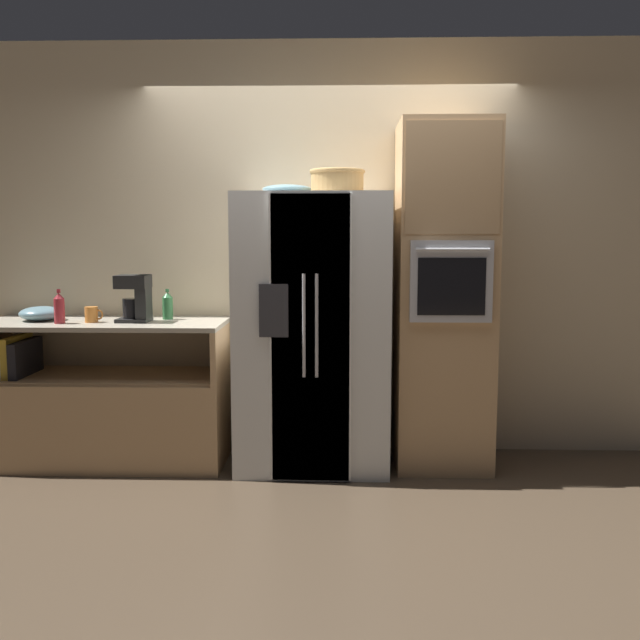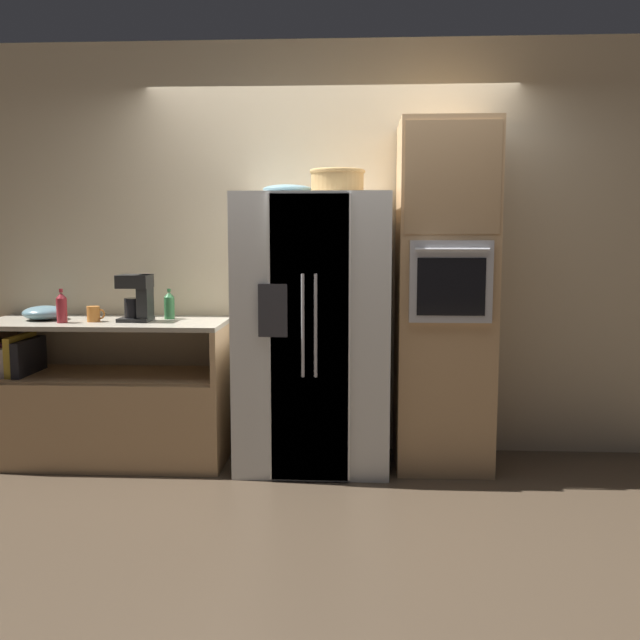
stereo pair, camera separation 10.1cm
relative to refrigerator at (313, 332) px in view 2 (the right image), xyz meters
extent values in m
plane|color=#4C3D2D|center=(0.10, -0.01, -0.88)|extent=(20.00, 20.00, 0.00)
cube|color=beige|center=(0.10, 0.39, 0.52)|extent=(12.00, 0.06, 2.80)
cube|color=tan|center=(-1.38, 0.03, -0.60)|extent=(1.60, 0.66, 0.57)
cube|color=tan|center=(-1.38, 0.03, -0.30)|extent=(1.53, 0.61, 0.02)
cube|color=tan|center=(-0.60, 0.03, -0.14)|extent=(0.04, 0.66, 0.34)
cube|color=#ADA38E|center=(-1.38, 0.03, 0.04)|extent=(1.60, 0.66, 0.03)
cube|color=#934784|center=(-2.04, 0.00, -0.19)|extent=(0.04, 0.46, 0.21)
cube|color=silver|center=(-2.00, 0.00, -0.20)|extent=(0.05, 0.37, 0.19)
cube|color=gold|center=(-1.95, 0.00, -0.16)|extent=(0.04, 0.39, 0.26)
cube|color=black|center=(-1.89, 0.00, -0.18)|extent=(0.05, 0.42, 0.23)
cube|color=silver|center=(0.00, 0.01, 0.00)|extent=(0.97, 0.70, 1.76)
cube|color=silver|center=(-0.01, -0.35, 0.00)|extent=(0.48, 0.02, 1.73)
cube|color=silver|center=(0.01, -0.35, 0.00)|extent=(0.48, 0.02, 1.73)
cylinder|color=#B2B2B7|center=(-0.04, -0.38, 0.09)|extent=(0.02, 0.02, 0.62)
cylinder|color=#B2B2B7|center=(0.04, -0.38, 0.09)|extent=(0.02, 0.02, 0.62)
cube|color=#2D2D33|center=(-0.22, -0.37, 0.18)|extent=(0.17, 0.01, 0.32)
cube|color=tan|center=(0.84, 0.05, 0.22)|extent=(0.60, 0.62, 2.21)
cube|color=#ADADB2|center=(0.84, -0.27, 0.35)|extent=(0.49, 0.04, 0.49)
cube|color=black|center=(0.84, -0.29, 0.32)|extent=(0.40, 0.01, 0.34)
cylinder|color=#B2B2B7|center=(0.84, -0.31, 0.54)|extent=(0.43, 0.02, 0.02)
cube|color=#A68259|center=(0.84, -0.26, 0.96)|extent=(0.56, 0.01, 0.66)
cylinder|color=tan|center=(0.15, -0.05, 0.95)|extent=(0.33, 0.33, 0.13)
torus|color=tan|center=(0.15, -0.05, 1.01)|extent=(0.35, 0.35, 0.03)
ellipsoid|color=#668C99|center=(-0.17, 0.03, 0.91)|extent=(0.31, 0.31, 0.06)
cylinder|color=#33723F|center=(-0.98, 0.16, 0.13)|extent=(0.07, 0.07, 0.15)
cone|color=#33723F|center=(-0.98, 0.16, 0.23)|extent=(0.07, 0.07, 0.04)
cylinder|color=#33723F|center=(-0.98, 0.16, 0.25)|extent=(0.02, 0.02, 0.02)
cylinder|color=maroon|center=(-1.62, -0.09, 0.14)|extent=(0.07, 0.07, 0.16)
cone|color=maroon|center=(-1.62, -0.09, 0.24)|extent=(0.07, 0.07, 0.04)
cylinder|color=maroon|center=(-1.62, -0.09, 0.27)|extent=(0.02, 0.02, 0.02)
cylinder|color=orange|center=(-1.44, -0.02, 0.11)|extent=(0.08, 0.08, 0.10)
torus|color=orange|center=(-1.39, -0.02, 0.11)|extent=(0.07, 0.01, 0.07)
ellipsoid|color=#668C99|center=(-1.80, 0.06, 0.11)|extent=(0.28, 0.28, 0.09)
cube|color=black|center=(-1.17, 0.02, 0.07)|extent=(0.20, 0.19, 0.02)
cylinder|color=black|center=(-1.18, 0.02, 0.15)|extent=(0.11, 0.11, 0.13)
cube|color=black|center=(-1.10, 0.02, 0.21)|extent=(0.07, 0.16, 0.31)
cube|color=black|center=(-1.17, 0.02, 0.32)|extent=(0.20, 0.19, 0.09)
camera|label=1|loc=(0.19, -4.55, 0.63)|focal=40.00mm
camera|label=2|loc=(0.29, -4.55, 0.63)|focal=40.00mm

